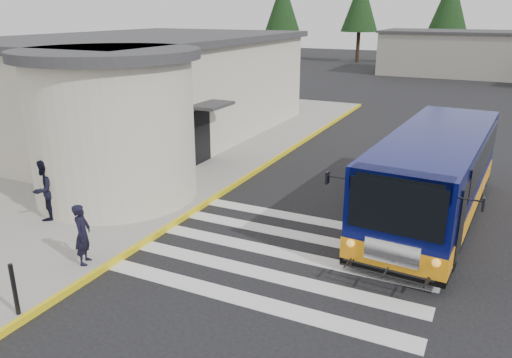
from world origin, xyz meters
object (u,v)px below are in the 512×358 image
at_px(pedestrian_b, 45,190).
at_px(transit_bus, 433,180).
at_px(bollard, 14,289).
at_px(pedestrian_a, 83,234).

bearing_deg(pedestrian_b, transit_bus, 110.83).
xyz_separation_m(transit_bus, bollard, (-6.89, -9.13, -0.57)).
height_order(transit_bus, pedestrian_a, transit_bus).
relative_size(pedestrian_a, pedestrian_b, 0.84).
distance_m(pedestrian_b, bollard, 5.14).
bearing_deg(transit_bus, bollard, -123.15).
relative_size(pedestrian_b, bollard, 1.60).
height_order(transit_bus, bollard, transit_bus).
distance_m(transit_bus, bollard, 11.45).
bearing_deg(transit_bus, pedestrian_b, -149.00).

